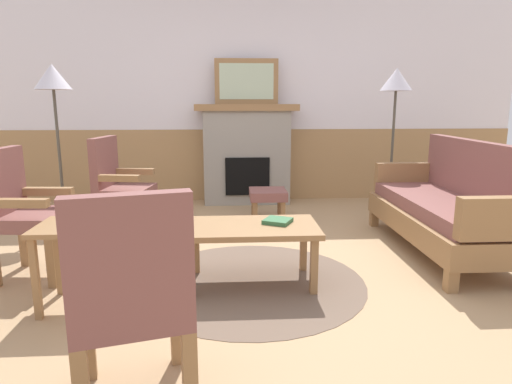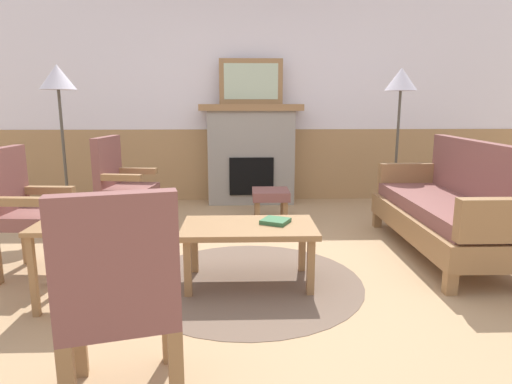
% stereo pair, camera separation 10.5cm
% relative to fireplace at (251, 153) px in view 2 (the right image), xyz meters
% --- Properties ---
extents(ground_plane, '(14.00, 14.00, 0.00)m').
position_rel_fireplace_xyz_m(ground_plane, '(0.00, -2.35, -0.65)').
color(ground_plane, tan).
extents(wall_back, '(7.20, 0.14, 2.70)m').
position_rel_fireplace_xyz_m(wall_back, '(0.00, 0.25, 0.66)').
color(wall_back, white).
rests_on(wall_back, ground_plane).
extents(fireplace, '(1.30, 0.44, 1.28)m').
position_rel_fireplace_xyz_m(fireplace, '(0.00, 0.00, 0.00)').
color(fireplace, gray).
rests_on(fireplace, ground_plane).
extents(framed_picture, '(0.80, 0.04, 0.56)m').
position_rel_fireplace_xyz_m(framed_picture, '(0.00, 0.00, 0.91)').
color(framed_picture, olive).
rests_on(framed_picture, fireplace).
extents(couch, '(0.70, 1.80, 0.98)m').
position_rel_fireplace_xyz_m(couch, '(1.67, -2.05, -0.26)').
color(couch, olive).
rests_on(couch, ground_plane).
extents(coffee_table, '(0.96, 0.56, 0.44)m').
position_rel_fireplace_xyz_m(coffee_table, '(-0.07, -2.64, -0.27)').
color(coffee_table, olive).
rests_on(coffee_table, ground_plane).
extents(round_rug, '(1.68, 1.68, 0.01)m').
position_rel_fireplace_xyz_m(round_rug, '(-0.07, -2.64, -0.65)').
color(round_rug, brown).
rests_on(round_rug, ground_plane).
extents(book_on_table, '(0.24, 0.24, 0.03)m').
position_rel_fireplace_xyz_m(book_on_table, '(0.12, -2.60, -0.20)').
color(book_on_table, '#33663D').
rests_on(book_on_table, coffee_table).
extents(footstool, '(0.40, 0.40, 0.36)m').
position_rel_fireplace_xyz_m(footstool, '(0.19, -0.96, -0.37)').
color(footstool, olive).
rests_on(footstool, ground_plane).
extents(armchair_near_fireplace, '(0.51, 0.51, 0.98)m').
position_rel_fireplace_xyz_m(armchair_near_fireplace, '(-1.77, -2.41, -0.11)').
color(armchair_near_fireplace, olive).
rests_on(armchair_near_fireplace, ground_plane).
extents(armchair_by_window_left, '(0.55, 0.55, 0.98)m').
position_rel_fireplace_xyz_m(armchair_by_window_left, '(-1.31, -1.41, -0.11)').
color(armchair_by_window_left, olive).
rests_on(armchair_by_window_left, ground_plane).
extents(armchair_front_left, '(0.58, 0.58, 0.98)m').
position_rel_fireplace_xyz_m(armchair_front_left, '(-0.64, -3.96, -0.11)').
color(armchair_front_left, olive).
rests_on(armchair_front_left, ground_plane).
extents(side_table, '(0.44, 0.44, 0.55)m').
position_rel_fireplace_xyz_m(side_table, '(-1.22, -2.94, -0.22)').
color(side_table, olive).
rests_on(side_table, ground_plane).
extents(floor_lamp_by_couch, '(0.36, 0.36, 1.68)m').
position_rel_fireplace_xyz_m(floor_lamp_by_couch, '(1.66, -0.71, 0.80)').
color(floor_lamp_by_couch, '#332D28').
rests_on(floor_lamp_by_couch, ground_plane).
extents(floor_lamp_by_chairs, '(0.36, 0.36, 1.68)m').
position_rel_fireplace_xyz_m(floor_lamp_by_chairs, '(-1.98, -1.06, 0.80)').
color(floor_lamp_by_chairs, '#332D28').
rests_on(floor_lamp_by_chairs, ground_plane).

